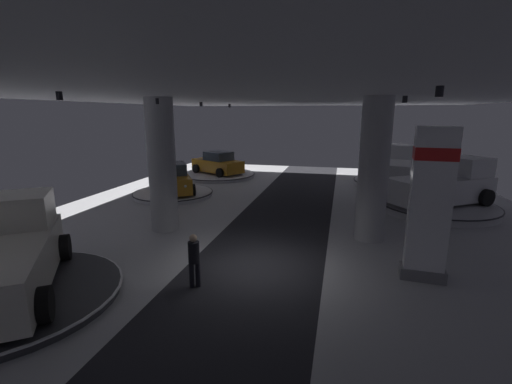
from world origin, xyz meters
The scene contains 16 objects.
ground centered at (0.00, 0.00, -0.02)m, with size 24.00×44.00×0.06m.
ceiling_with_spotlights centered at (0.00, 0.00, 5.55)m, with size 24.00×44.00×0.39m.
column_right centered at (3.75, 3.53, 2.75)m, with size 1.13×1.13×5.50m.
column_left centered at (-4.66, 2.70, 2.75)m, with size 1.14×1.14×5.50m.
brand_sign_pylon centered at (5.08, 0.35, 2.34)m, with size 1.31×0.73×4.53m.
display_platform_far_right centered at (7.41, 8.59, 0.21)m, with size 5.68×5.68×0.38m.
pickup_truck_far_right centered at (7.67, 8.77, 1.31)m, with size 5.56×4.74×2.30m.
display_platform_near_left centered at (-5.84, -3.70, 0.14)m, with size 5.68×5.68×0.24m.
pickup_truck_near_left centered at (-6.02, -3.43, 1.18)m, with size 4.79×5.53×2.30m.
display_platform_deep_right centered at (6.28, 14.69, 0.21)m, with size 5.68×5.68×0.37m.
pickup_truck_deep_right centered at (6.37, 15.00, 1.31)m, with size 3.80×5.68×2.30m.
display_platform_far_left centered at (-7.17, 8.38, 0.15)m, with size 4.72×4.72×0.26m.
display_car_far_left centered at (-7.19, 8.41, 1.02)m, with size 3.75×4.52×1.71m.
display_platform_deep_left centered at (-6.77, 15.09, 0.15)m, with size 5.76×5.76×0.26m.
display_car_deep_left centered at (-6.75, 15.07, 1.03)m, with size 4.54×3.68×1.71m.
visitor_walking_near centered at (-1.36, -1.78, 0.91)m, with size 0.32×0.32×1.59m.
Camera 1 is at (2.54, -10.32, 4.90)m, focal length 24.58 mm.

